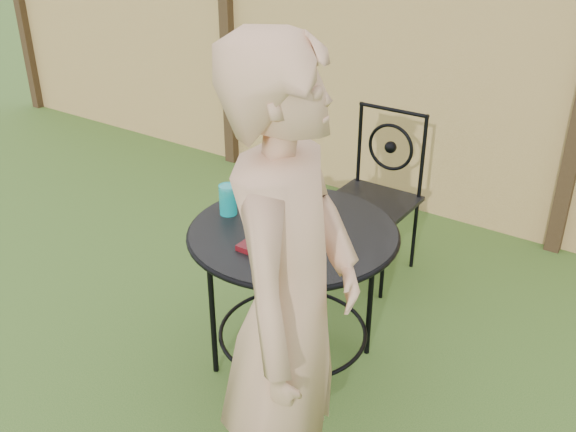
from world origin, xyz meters
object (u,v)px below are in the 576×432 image
Objects in this scene: patio_table at (293,257)px; patio_chair at (376,191)px; diner at (290,313)px; salad_plate at (281,244)px.

patio_table is 0.97× the size of patio_chair.
patio_chair is 0.55× the size of diner.
patio_table is 0.53× the size of diner.
diner reaches higher than patio_table.
patio_table is 0.22m from salad_plate.
salad_plate is (0.04, -0.15, 0.15)m from patio_table.
salad_plate is at bearing -74.03° from patio_table.
patio_chair is at bearing 95.99° from patio_table.
patio_chair reaches higher than salad_plate.
diner is at bearing -71.60° from patio_chair.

